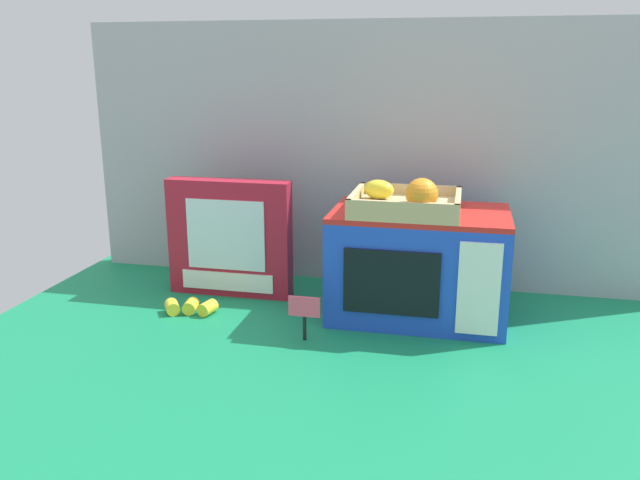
% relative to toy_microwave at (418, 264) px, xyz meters
% --- Properties ---
extents(ground_plane, '(1.70, 1.70, 0.00)m').
position_rel_toy_microwave_xyz_m(ground_plane, '(-0.12, 0.01, -0.13)').
color(ground_plane, '#147A4C').
rests_on(ground_plane, ground).
extents(display_back_panel, '(1.61, 0.03, 0.69)m').
position_rel_toy_microwave_xyz_m(display_back_panel, '(-0.12, 0.24, 0.22)').
color(display_back_panel, '#A0A3A8').
rests_on(display_back_panel, ground).
extents(toy_microwave, '(0.40, 0.27, 0.25)m').
position_rel_toy_microwave_xyz_m(toy_microwave, '(0.00, 0.00, 0.00)').
color(toy_microwave, blue).
rests_on(toy_microwave, ground).
extents(food_groups_crate, '(0.24, 0.22, 0.09)m').
position_rel_toy_microwave_xyz_m(food_groups_crate, '(-0.03, -0.03, 0.15)').
color(food_groups_crate, tan).
rests_on(food_groups_crate, toy_microwave).
extents(cookie_set_box, '(0.32, 0.06, 0.30)m').
position_rel_toy_microwave_xyz_m(cookie_set_box, '(-0.48, 0.04, 0.02)').
color(cookie_set_box, '#B2192D').
rests_on(cookie_set_box, ground).
extents(price_sign, '(0.07, 0.01, 0.10)m').
position_rel_toy_microwave_xyz_m(price_sign, '(-0.23, -0.20, -0.06)').
color(price_sign, black).
rests_on(price_sign, ground).
extents(loose_toy_banana, '(0.13, 0.07, 0.03)m').
position_rel_toy_microwave_xyz_m(loose_toy_banana, '(-0.53, -0.11, -0.11)').
color(loose_toy_banana, yellow).
rests_on(loose_toy_banana, ground).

